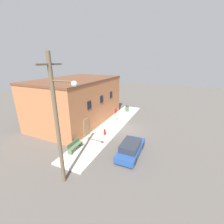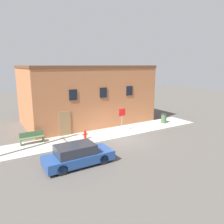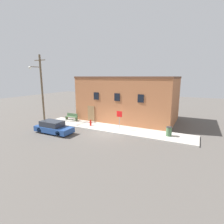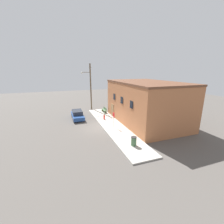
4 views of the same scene
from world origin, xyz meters
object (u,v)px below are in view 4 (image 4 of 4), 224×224
object	(u,v)px
fire_hydrant	(104,117)
parked_car	(77,115)
bench	(104,110)
trash_bin	(134,141)
utility_pole	(90,86)
stop_sign	(114,117)

from	to	relation	value
fire_hydrant	parked_car	distance (m)	4.37
fire_hydrant	bench	distance (m)	4.04
trash_bin	fire_hydrant	bearing A→B (deg)	-177.57
utility_pole	trash_bin	bearing A→B (deg)	3.16
bench	parked_car	size ratio (longest dim) A/B	0.41
utility_pole	fire_hydrant	bearing A→B (deg)	4.06
bench	utility_pole	distance (m)	5.55
trash_bin	utility_pole	distance (m)	16.74
bench	parked_car	world-z (taller)	parked_car
bench	fire_hydrant	bearing A→B (deg)	-17.37
fire_hydrant	trash_bin	world-z (taller)	trash_bin
fire_hydrant	bench	size ratio (longest dim) A/B	0.42
bench	trash_bin	size ratio (longest dim) A/B	1.87
stop_sign	bench	xyz separation A→B (m)	(-7.54, 1.01, -0.99)
fire_hydrant	trash_bin	distance (m)	8.99
utility_pole	stop_sign	bearing A→B (deg)	3.70
utility_pole	bench	bearing A→B (deg)	26.98
trash_bin	parked_car	distance (m)	11.94
bench	parked_car	distance (m)	5.25
stop_sign	trash_bin	distance (m)	5.39
stop_sign	parked_car	bearing A→B (deg)	-146.07
bench	parked_car	xyz separation A→B (m)	(1.65, -4.98, 0.04)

